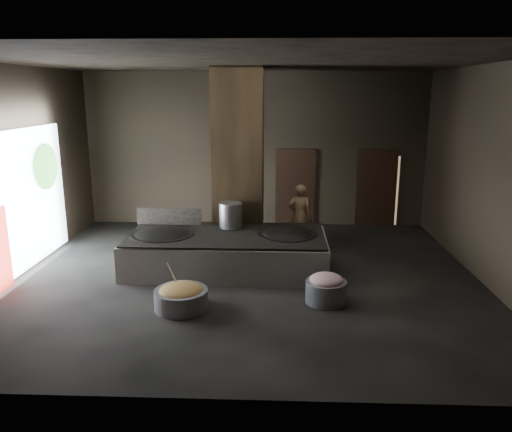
{
  "coord_description": "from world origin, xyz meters",
  "views": [
    {
      "loc": [
        0.63,
        -10.25,
        3.94
      ],
      "look_at": [
        0.19,
        0.46,
        1.25
      ],
      "focal_mm": 35.0,
      "sensor_mm": 36.0,
      "label": 1
    }
  ],
  "objects_px": {
    "stock_pot": "(231,215)",
    "hearth_platform": "(227,253)",
    "cook": "(300,215)",
    "wok_left": "(162,237)",
    "wok_right": "(287,237)",
    "veg_basin": "(181,299)",
    "meat_basin": "(326,292)"
  },
  "relations": [
    {
      "from": "wok_right",
      "to": "meat_basin",
      "type": "relative_size",
      "value": 1.67
    },
    {
      "from": "wok_left",
      "to": "wok_right",
      "type": "bearing_deg",
      "value": 2.05
    },
    {
      "from": "wok_right",
      "to": "stock_pot",
      "type": "relative_size",
      "value": 2.25
    },
    {
      "from": "cook",
      "to": "stock_pot",
      "type": "bearing_deg",
      "value": 39.83
    },
    {
      "from": "wok_left",
      "to": "wok_right",
      "type": "xyz_separation_m",
      "value": [
        2.8,
        0.1,
        0.0
      ]
    },
    {
      "from": "stock_pot",
      "to": "wok_left",
      "type": "bearing_deg",
      "value": -158.2
    },
    {
      "from": "wok_left",
      "to": "wok_right",
      "type": "height_order",
      "value": "wok_left"
    },
    {
      "from": "veg_basin",
      "to": "wok_left",
      "type": "bearing_deg",
      "value": 110.98
    },
    {
      "from": "hearth_platform",
      "to": "veg_basin",
      "type": "bearing_deg",
      "value": -105.71
    },
    {
      "from": "hearth_platform",
      "to": "cook",
      "type": "distance_m",
      "value": 2.55
    },
    {
      "from": "cook",
      "to": "veg_basin",
      "type": "relative_size",
      "value": 1.64
    },
    {
      "from": "hearth_platform",
      "to": "wok_left",
      "type": "distance_m",
      "value": 1.5
    },
    {
      "from": "hearth_platform",
      "to": "wok_left",
      "type": "relative_size",
      "value": 3.17
    },
    {
      "from": "stock_pot",
      "to": "hearth_platform",
      "type": "bearing_deg",
      "value": -95.19
    },
    {
      "from": "stock_pot",
      "to": "veg_basin",
      "type": "height_order",
      "value": "stock_pot"
    },
    {
      "from": "stock_pot",
      "to": "meat_basin",
      "type": "distance_m",
      "value": 3.2
    },
    {
      "from": "veg_basin",
      "to": "cook",
      "type": "bearing_deg",
      "value": 59.34
    },
    {
      "from": "cook",
      "to": "wok_left",
      "type": "bearing_deg",
      "value": 33.0
    },
    {
      "from": "wok_left",
      "to": "wok_right",
      "type": "distance_m",
      "value": 2.8
    },
    {
      "from": "wok_right",
      "to": "cook",
      "type": "relative_size",
      "value": 0.8
    },
    {
      "from": "cook",
      "to": "meat_basin",
      "type": "relative_size",
      "value": 2.09
    },
    {
      "from": "wok_left",
      "to": "wok_right",
      "type": "relative_size",
      "value": 1.07
    },
    {
      "from": "wok_left",
      "to": "veg_basin",
      "type": "height_order",
      "value": "wok_left"
    },
    {
      "from": "stock_pot",
      "to": "cook",
      "type": "relative_size",
      "value": 0.35
    },
    {
      "from": "stock_pot",
      "to": "veg_basin",
      "type": "relative_size",
      "value": 0.58
    },
    {
      "from": "wok_left",
      "to": "meat_basin",
      "type": "bearing_deg",
      "value": -25.81
    },
    {
      "from": "stock_pot",
      "to": "veg_basin",
      "type": "distance_m",
      "value": 2.95
    },
    {
      "from": "veg_basin",
      "to": "meat_basin",
      "type": "bearing_deg",
      "value": 8.32
    },
    {
      "from": "wok_left",
      "to": "cook",
      "type": "height_order",
      "value": "cook"
    },
    {
      "from": "wok_left",
      "to": "stock_pot",
      "type": "distance_m",
      "value": 1.66
    },
    {
      "from": "veg_basin",
      "to": "wok_right",
      "type": "bearing_deg",
      "value": 47.83
    },
    {
      "from": "hearth_platform",
      "to": "cook",
      "type": "height_order",
      "value": "cook"
    }
  ]
}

